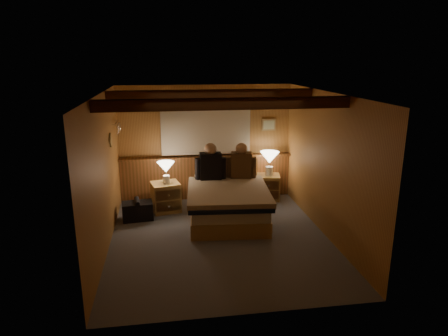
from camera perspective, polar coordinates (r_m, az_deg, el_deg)
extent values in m
plane|color=#585B68|center=(6.82, -0.63, -9.95)|extent=(4.20, 4.20, 0.00)
plane|color=#B58644|center=(6.18, -0.70, 10.59)|extent=(4.20, 4.20, 0.00)
plane|color=#B0833F|center=(8.42, -2.63, 3.64)|extent=(3.60, 0.00, 3.60)
plane|color=#B0833F|center=(6.41, -16.82, -0.83)|extent=(0.00, 4.20, 4.20)
plane|color=#B0833F|center=(6.86, 14.39, 0.42)|extent=(0.00, 4.20, 4.20)
plane|color=#B0833F|center=(4.43, 3.10, -7.48)|extent=(3.60, 0.00, 3.60)
cube|color=brown|center=(8.55, -2.53, -1.37)|extent=(3.60, 0.12, 0.90)
cube|color=brown|center=(8.36, -2.52, 1.59)|extent=(3.60, 0.22, 0.04)
cylinder|color=#492512|center=(8.21, -2.64, 9.34)|extent=(2.10, 0.05, 0.05)
sphere|color=#492512|center=(8.17, -10.09, 9.09)|extent=(0.08, 0.08, 0.08)
sphere|color=#492512|center=(8.38, 4.61, 9.44)|extent=(0.08, 0.08, 0.08)
cube|color=beige|center=(8.29, -2.60, 5.57)|extent=(1.85, 0.08, 1.05)
cube|color=#492512|center=(5.59, 0.16, 9.15)|extent=(3.60, 0.15, 0.16)
cube|color=#492512|center=(7.07, -1.71, 10.48)|extent=(3.60, 0.15, 0.16)
cylinder|color=silver|center=(7.84, -15.12, 6.32)|extent=(0.03, 0.55, 0.03)
torus|color=silver|center=(7.71, -14.95, 5.28)|extent=(0.01, 0.21, 0.21)
torus|color=silver|center=(7.93, -14.78, 5.57)|extent=(0.01, 0.21, 0.21)
cube|color=#A18550|center=(8.58, 6.41, 6.16)|extent=(0.30, 0.03, 0.25)
cube|color=#EFEBC4|center=(8.56, 6.44, 6.14)|extent=(0.24, 0.01, 0.19)
cube|color=#AF8E4A|center=(7.51, 0.53, -6.34)|extent=(1.50, 1.92, 0.27)
cube|color=silver|center=(7.42, 0.53, -4.59)|extent=(1.46, 1.87, 0.22)
cube|color=black|center=(7.16, 0.67, -4.19)|extent=(1.53, 1.56, 0.07)
cube|color=#C7898B|center=(7.25, 0.60, -3.41)|extent=(1.59, 1.74, 0.11)
cube|color=silver|center=(8.01, -2.29, -1.70)|extent=(0.57, 0.35, 0.14)
cube|color=silver|center=(8.06, 2.61, -1.60)|extent=(0.57, 0.35, 0.14)
cube|color=#AF8E4A|center=(7.94, -8.31, -4.09)|extent=(0.61, 0.57, 0.57)
cube|color=brown|center=(7.70, -7.98, -3.82)|extent=(0.46, 0.12, 0.20)
cube|color=brown|center=(7.77, -7.92, -5.42)|extent=(0.46, 0.12, 0.20)
cylinder|color=silver|center=(7.70, -7.98, -3.82)|extent=(0.04, 0.04, 0.03)
cylinder|color=silver|center=(7.77, -7.92, -5.42)|extent=(0.04, 0.04, 0.03)
cube|color=#AF8E4A|center=(8.57, 6.30, -2.71)|extent=(0.56, 0.52, 0.53)
cube|color=brown|center=(8.34, 6.38, -2.46)|extent=(0.43, 0.11, 0.19)
cube|color=brown|center=(8.41, 6.34, -3.83)|extent=(0.43, 0.11, 0.19)
cylinder|color=silver|center=(8.34, 6.38, -2.46)|extent=(0.04, 0.04, 0.03)
cylinder|color=silver|center=(8.41, 6.34, -3.83)|extent=(0.04, 0.04, 0.03)
cylinder|color=white|center=(7.78, -8.24, -1.63)|extent=(0.13, 0.13, 0.17)
cylinder|color=silver|center=(7.75, -8.27, -0.85)|extent=(0.02, 0.02, 0.09)
cone|color=#FFF2C6|center=(7.71, -8.31, 0.14)|extent=(0.33, 0.33, 0.20)
cylinder|color=white|center=(8.43, 6.47, -0.44)|extent=(0.15, 0.15, 0.20)
cylinder|color=silver|center=(8.39, 6.50, 0.43)|extent=(0.03, 0.03, 0.11)
cone|color=#FFF2C6|center=(8.35, 6.53, 1.52)|extent=(0.39, 0.39, 0.24)
cube|color=black|center=(7.77, -1.94, 0.19)|extent=(0.42, 0.25, 0.54)
cylinder|color=black|center=(7.77, -3.69, -0.17)|extent=(0.13, 0.13, 0.44)
cylinder|color=black|center=(7.81, -0.18, -0.06)|extent=(0.13, 0.13, 0.44)
sphere|color=tan|center=(7.69, -1.96, 2.70)|extent=(0.24, 0.24, 0.24)
cube|color=#4B341E|center=(7.88, 2.49, 0.34)|extent=(0.44, 0.31, 0.53)
cylinder|color=#4B341E|center=(7.89, 0.79, 0.07)|extent=(0.13, 0.13, 0.42)
cylinder|color=#4B341E|center=(7.89, 4.18, 0.02)|extent=(0.13, 0.13, 0.42)
sphere|color=tan|center=(7.79, 2.51, 2.75)|extent=(0.23, 0.23, 0.23)
cube|color=black|center=(7.66, -12.24, -6.01)|extent=(0.59, 0.39, 0.33)
cylinder|color=black|center=(7.59, -12.32, -4.68)|extent=(0.12, 0.34, 0.09)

